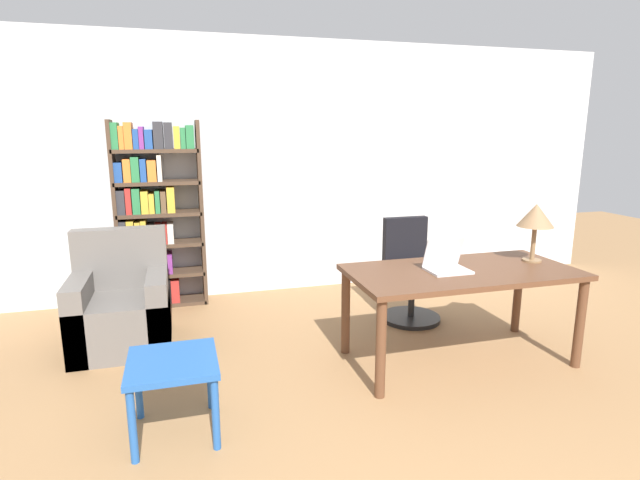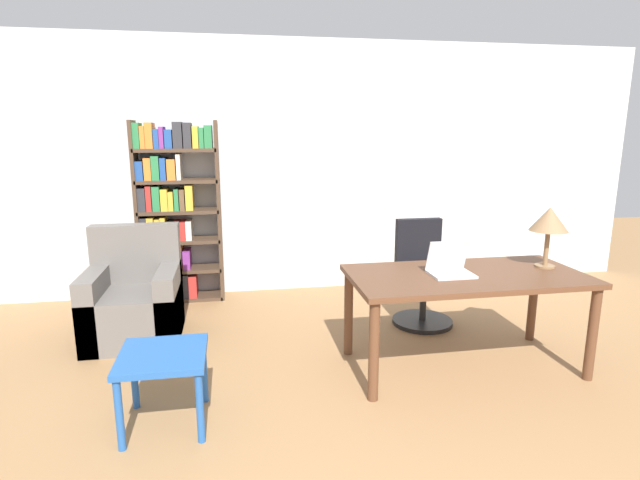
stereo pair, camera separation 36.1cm
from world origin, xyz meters
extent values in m
cube|color=silver|center=(0.00, 4.53, 1.35)|extent=(8.00, 0.06, 2.70)
cube|color=brown|center=(0.99, 2.38, 0.71)|extent=(1.72, 0.84, 0.04)
cylinder|color=brown|center=(0.19, 2.02, 0.35)|extent=(0.07, 0.07, 0.69)
cylinder|color=brown|center=(1.79, 2.02, 0.35)|extent=(0.07, 0.07, 0.69)
cylinder|color=brown|center=(0.19, 2.74, 0.35)|extent=(0.07, 0.07, 0.69)
cylinder|color=brown|center=(1.79, 2.74, 0.35)|extent=(0.07, 0.07, 0.69)
cube|color=silver|center=(0.86, 2.36, 0.74)|extent=(0.30, 0.24, 0.02)
cube|color=silver|center=(0.86, 2.44, 0.86)|extent=(0.30, 0.08, 0.23)
cube|color=navy|center=(0.86, 2.44, 0.86)|extent=(0.27, 0.07, 0.20)
cylinder|color=olive|center=(1.67, 2.44, 0.74)|extent=(0.15, 0.15, 0.01)
cylinder|color=olive|center=(1.67, 2.44, 0.88)|extent=(0.04, 0.04, 0.27)
cone|color=#93704C|center=(1.67, 2.44, 1.10)|extent=(0.28, 0.28, 0.18)
cylinder|color=black|center=(1.02, 3.24, 0.02)|extent=(0.55, 0.55, 0.04)
cylinder|color=#262626|center=(1.02, 3.24, 0.21)|extent=(0.06, 0.06, 0.34)
cube|color=black|center=(1.02, 3.24, 0.43)|extent=(0.45, 0.45, 0.10)
cube|color=black|center=(1.02, 3.42, 0.72)|extent=(0.43, 0.08, 0.48)
cube|color=#2356A3|center=(-1.13, 1.97, 0.45)|extent=(0.51, 0.52, 0.04)
cylinder|color=#2356A3|center=(-1.34, 1.75, 0.22)|extent=(0.04, 0.04, 0.43)
cylinder|color=#2356A3|center=(-0.91, 1.75, 0.22)|extent=(0.04, 0.04, 0.43)
cylinder|color=#2356A3|center=(-1.34, 2.20, 0.22)|extent=(0.04, 0.04, 0.43)
cylinder|color=#2356A3|center=(-0.91, 2.20, 0.22)|extent=(0.04, 0.04, 0.43)
cube|color=#66605B|center=(-1.54, 3.34, 0.22)|extent=(0.75, 0.73, 0.44)
cube|color=#66605B|center=(-1.54, 3.63, 0.69)|extent=(0.75, 0.16, 0.51)
cube|color=#66605B|center=(-1.84, 3.34, 0.31)|extent=(0.16, 0.73, 0.62)
cube|color=#66605B|center=(-1.24, 3.34, 0.31)|extent=(0.16, 0.73, 0.62)
cube|color=#4C3828|center=(-1.62, 4.34, 0.93)|extent=(0.04, 0.28, 1.86)
cube|color=#4C3828|center=(-0.82, 4.34, 0.93)|extent=(0.04, 0.28, 1.86)
cube|color=#4C3828|center=(-1.22, 4.34, 0.02)|extent=(0.80, 0.28, 0.04)
cube|color=#7F338C|center=(-1.56, 4.34, 0.13)|extent=(0.09, 0.24, 0.18)
cube|color=brown|center=(-1.47, 4.34, 0.14)|extent=(0.07, 0.24, 0.21)
cube|color=#7F338C|center=(-1.39, 4.34, 0.15)|extent=(0.08, 0.24, 0.22)
cube|color=#234C99|center=(-1.29, 4.34, 0.16)|extent=(0.09, 0.24, 0.25)
cube|color=#333338|center=(-1.20, 4.34, 0.16)|extent=(0.08, 0.24, 0.25)
cube|color=#B72D28|center=(-1.12, 4.34, 0.15)|extent=(0.08, 0.24, 0.23)
cube|color=#4C3828|center=(-1.22, 4.34, 0.33)|extent=(0.80, 0.28, 0.04)
cube|color=#7F338C|center=(-1.58, 4.34, 0.45)|extent=(0.06, 0.24, 0.22)
cube|color=#B72D28|center=(-1.51, 4.34, 0.46)|extent=(0.06, 0.24, 0.22)
cube|color=orange|center=(-1.45, 4.34, 0.45)|extent=(0.07, 0.24, 0.21)
cube|color=orange|center=(-1.38, 4.34, 0.46)|extent=(0.05, 0.24, 0.23)
cube|color=#7F338C|center=(-1.31, 4.34, 0.44)|extent=(0.07, 0.24, 0.19)
cube|color=orange|center=(-1.24, 4.34, 0.47)|extent=(0.05, 0.24, 0.25)
cube|color=#7F338C|center=(-1.17, 4.34, 0.44)|extent=(0.07, 0.24, 0.19)
cube|color=#4C3828|center=(-1.22, 4.34, 0.64)|extent=(0.80, 0.28, 0.04)
cube|color=#333338|center=(-1.57, 4.34, 0.78)|extent=(0.06, 0.24, 0.24)
cube|color=gold|center=(-1.50, 4.34, 0.78)|extent=(0.07, 0.24, 0.24)
cube|color=gold|center=(-1.44, 4.34, 0.77)|extent=(0.05, 0.24, 0.23)
cube|color=gold|center=(-1.38, 4.34, 0.78)|extent=(0.05, 0.24, 0.24)
cube|color=#333338|center=(-1.32, 4.34, 0.75)|extent=(0.06, 0.24, 0.19)
cube|color=#B72D28|center=(-1.25, 4.34, 0.75)|extent=(0.06, 0.24, 0.19)
cube|color=#B72D28|center=(-1.19, 4.34, 0.75)|extent=(0.05, 0.24, 0.19)
cube|color=silver|center=(-1.13, 4.34, 0.75)|extent=(0.06, 0.24, 0.19)
cube|color=#4C3828|center=(-1.22, 4.34, 0.95)|extent=(0.80, 0.28, 0.04)
cube|color=#333338|center=(-1.57, 4.34, 1.08)|extent=(0.07, 0.24, 0.23)
cube|color=#B72D28|center=(-1.50, 4.34, 1.09)|extent=(0.05, 0.24, 0.26)
cube|color=#2D7F47|center=(-1.43, 4.34, 1.09)|extent=(0.07, 0.24, 0.25)
cube|color=gold|center=(-1.35, 4.34, 1.07)|extent=(0.07, 0.24, 0.22)
cube|color=gold|center=(-1.29, 4.34, 1.06)|extent=(0.05, 0.24, 0.19)
cube|color=#2D7F47|center=(-1.23, 4.34, 1.07)|extent=(0.04, 0.24, 0.22)
cube|color=brown|center=(-1.18, 4.34, 1.07)|extent=(0.05, 0.24, 0.21)
cube|color=gold|center=(-1.11, 4.34, 1.09)|extent=(0.07, 0.24, 0.26)
cube|color=#4C3828|center=(-1.22, 4.34, 1.26)|extent=(0.80, 0.28, 0.04)
cube|color=#234C99|center=(-1.57, 4.34, 1.37)|extent=(0.07, 0.24, 0.19)
cube|color=orange|center=(-1.49, 4.34, 1.38)|extent=(0.07, 0.24, 0.22)
cube|color=#2D7F47|center=(-1.42, 4.34, 1.39)|extent=(0.07, 0.24, 0.24)
cube|color=#234C99|center=(-1.34, 4.34, 1.38)|extent=(0.06, 0.24, 0.22)
cube|color=orange|center=(-1.27, 4.34, 1.38)|extent=(0.08, 0.24, 0.20)
cube|color=silver|center=(-1.19, 4.34, 1.40)|extent=(0.04, 0.24, 0.26)
cube|color=#4C3828|center=(-1.22, 4.34, 1.56)|extent=(0.80, 0.28, 0.04)
cube|color=#2D7F47|center=(-1.57, 4.34, 1.71)|extent=(0.06, 0.24, 0.25)
cube|color=orange|center=(-1.52, 4.34, 1.69)|extent=(0.05, 0.24, 0.22)
cube|color=orange|center=(-1.46, 4.34, 1.71)|extent=(0.07, 0.24, 0.25)
cube|color=#234C99|center=(-1.39, 4.34, 1.68)|extent=(0.05, 0.24, 0.19)
cube|color=#7F338C|center=(-1.34, 4.34, 1.69)|extent=(0.04, 0.24, 0.21)
cube|color=#234C99|center=(-1.28, 4.34, 1.67)|extent=(0.07, 0.24, 0.18)
cube|color=#333338|center=(-1.19, 4.34, 1.71)|extent=(0.09, 0.24, 0.26)
cube|color=#333338|center=(-1.09, 4.34, 1.71)|extent=(0.08, 0.24, 0.25)
cube|color=gold|center=(-1.02, 4.34, 1.69)|extent=(0.06, 0.24, 0.21)
cube|color=#2D7F47|center=(-0.96, 4.34, 1.68)|extent=(0.05, 0.24, 0.20)
cube|color=#2D7F47|center=(-0.89, 4.34, 1.69)|extent=(0.08, 0.24, 0.22)
camera|label=1|loc=(-1.04, -0.81, 1.76)|focal=28.00mm
camera|label=2|loc=(-0.68, -0.89, 1.76)|focal=28.00mm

